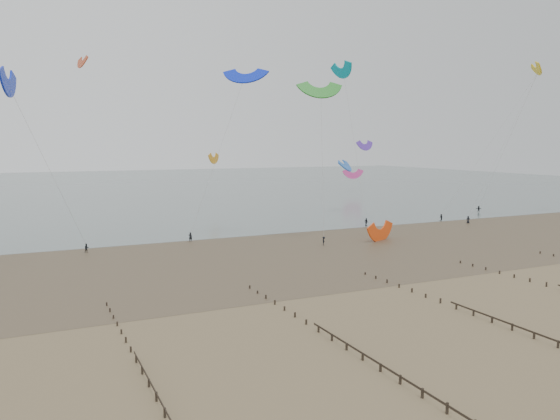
{
  "coord_description": "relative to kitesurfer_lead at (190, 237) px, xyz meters",
  "views": [
    {
      "loc": [
        -39.94,
        -52.59,
        18.75
      ],
      "look_at": [
        -2.12,
        28.0,
        8.0
      ],
      "focal_mm": 35.0,
      "sensor_mm": 36.0,
      "label": 1
    }
  ],
  "objects": [
    {
      "name": "ground",
      "position": [
        11.42,
        -49.06,
        -0.92
      ],
      "size": [
        500.0,
        500.0,
        0.0
      ],
      "primitive_type": "plane",
      "color": "brown",
      "rests_on": "ground"
    },
    {
      "name": "sea_and_shore",
      "position": [
        7.34,
        -14.66,
        -0.91
      ],
      "size": [
        500.0,
        665.0,
        0.03
      ],
      "color": "#475654",
      "rests_on": "ground"
    },
    {
      "name": "groynes",
      "position": [
        15.42,
        -68.11,
        -0.45
      ],
      "size": [
        72.16,
        50.16,
        1.0
      ],
      "color": "black",
      "rests_on": "ground"
    },
    {
      "name": "kitesurfer_lead",
      "position": [
        0.0,
        0.0,
        0.0
      ],
      "size": [
        0.8,
        0.71,
        1.84
      ],
      "primitive_type": "imported",
      "rotation": [
        0.0,
        0.0,
        2.65
      ],
      "color": "black",
      "rests_on": "ground"
    },
    {
      "name": "kitesurfers",
      "position": [
        38.57,
        -0.18,
        -0.06
      ],
      "size": [
        144.03,
        26.85,
        1.86
      ],
      "color": "black",
      "rests_on": "ground"
    },
    {
      "name": "grounded_kite",
      "position": [
        34.18,
        -14.58,
        -0.92
      ],
      "size": [
        9.36,
        8.5,
        4.19
      ],
      "primitive_type": null,
      "rotation": [
        1.54,
        0.0,
        0.41
      ],
      "color": "#F1450F",
      "rests_on": "ground"
    },
    {
      "name": "kites_airborne",
      "position": [
        -10.26,
        40.77,
        21.05
      ],
      "size": [
        212.06,
        109.52,
        42.52
      ],
      "color": "orange",
      "rests_on": "ground"
    }
  ]
}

